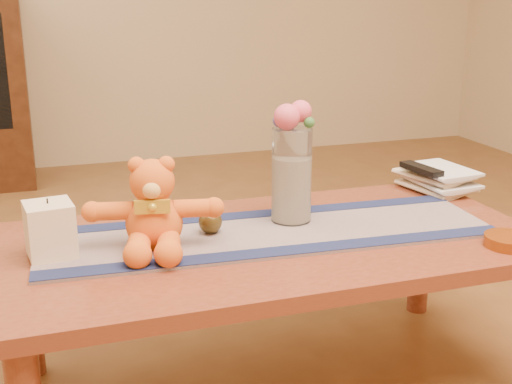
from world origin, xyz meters
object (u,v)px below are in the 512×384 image
object	(u,v)px
pillar_candle	(50,229)
bronze_ball	(210,222)
teddy_bear	(153,205)
book_bottom	(417,191)
amber_dish	(509,241)
glass_vase	(292,175)
tv_remote	(421,169)

from	to	relation	value
pillar_candle	bronze_ball	distance (m)	0.41
teddy_bear	book_bottom	distance (m)	0.91
teddy_bear	amber_dish	size ratio (longest dim) A/B	2.58
pillar_candle	amber_dish	size ratio (longest dim) A/B	1.05
teddy_bear	bronze_ball	size ratio (longest dim) A/B	5.15
pillar_candle	book_bottom	world-z (taller)	pillar_candle
glass_vase	bronze_ball	bearing A→B (deg)	-173.40
teddy_bear	pillar_candle	bearing A→B (deg)	-172.65
book_bottom	tv_remote	bearing A→B (deg)	-93.00
glass_vase	amber_dish	distance (m)	0.59
pillar_candle	book_bottom	xyz separation A→B (m)	(1.13, 0.19, -0.06)
glass_vase	book_bottom	world-z (taller)	glass_vase
glass_vase	book_bottom	xyz separation A→B (m)	(0.48, 0.13, -0.13)
book_bottom	amber_dish	world-z (taller)	amber_dish
teddy_bear	bronze_ball	xyz separation A→B (m)	(0.16, 0.05, -0.08)
pillar_candle	tv_remote	distance (m)	1.14
teddy_bear	pillar_candle	size ratio (longest dim) A/B	2.46
bronze_ball	amber_dish	xyz separation A→B (m)	(0.70, -0.31, -0.03)
bronze_ball	tv_remote	xyz separation A→B (m)	(0.73, 0.15, 0.05)
glass_vase	book_bottom	bearing A→B (deg)	15.24
pillar_candle	tv_remote	bearing A→B (deg)	8.92
book_bottom	tv_remote	distance (m)	0.08
tv_remote	amber_dish	size ratio (longest dim) A/B	1.28
tv_remote	teddy_bear	bearing A→B (deg)	-176.14
tv_remote	amber_dish	bearing A→B (deg)	-101.84
teddy_bear	book_bottom	bearing A→B (deg)	25.26
pillar_candle	glass_vase	distance (m)	0.65
tv_remote	glass_vase	bearing A→B (deg)	-174.66
bronze_ball	pillar_candle	bearing A→B (deg)	-176.11
pillar_candle	book_bottom	bearing A→B (deg)	9.42
book_bottom	tv_remote	size ratio (longest dim) A/B	1.39
pillar_candle	tv_remote	world-z (taller)	pillar_candle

